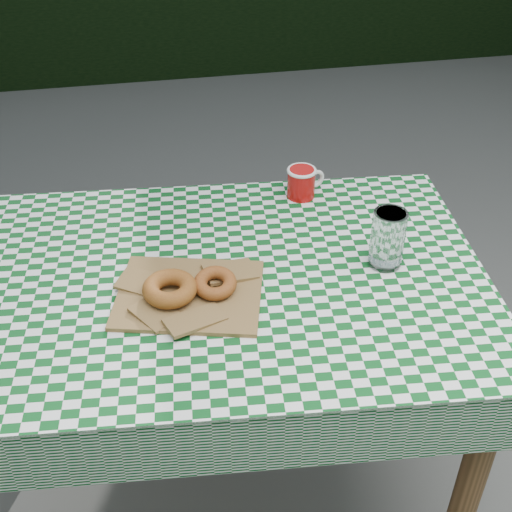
# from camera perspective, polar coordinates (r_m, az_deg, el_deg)

# --- Properties ---
(ground) EXTENTS (60.00, 60.00, 0.00)m
(ground) POSITION_cam_1_polar(r_m,az_deg,el_deg) (2.15, 0.81, -14.26)
(ground) COLOR #5B5A55
(ground) RESTS_ON ground
(table) EXTENTS (1.21, 0.87, 0.75)m
(table) POSITION_cam_1_polar(r_m,az_deg,el_deg) (1.73, -2.79, -11.75)
(table) COLOR brown
(table) RESTS_ON ground
(tablecloth) EXTENTS (1.24, 0.89, 0.01)m
(tablecloth) POSITION_cam_1_polar(r_m,az_deg,el_deg) (1.47, -3.22, -1.85)
(tablecloth) COLOR #0B4B1A
(tablecloth) RESTS_ON table
(paper_bag) EXTENTS (0.35, 0.30, 0.02)m
(paper_bag) POSITION_cam_1_polar(r_m,az_deg,el_deg) (1.41, -5.65, -3.14)
(paper_bag) COLOR olive
(paper_bag) RESTS_ON tablecloth
(bagel_front) EXTENTS (0.15, 0.15, 0.04)m
(bagel_front) POSITION_cam_1_polar(r_m,az_deg,el_deg) (1.39, -7.28, -2.74)
(bagel_front) COLOR #935E1E
(bagel_front) RESTS_ON paper_bag
(bagel_back) EXTENTS (0.11, 0.11, 0.03)m
(bagel_back) POSITION_cam_1_polar(r_m,az_deg,el_deg) (1.40, -3.46, -2.30)
(bagel_back) COLOR #96561F
(bagel_back) RESTS_ON paper_bag
(coffee_mug) EXTENTS (0.18, 0.18, 0.08)m
(coffee_mug) POSITION_cam_1_polar(r_m,az_deg,el_deg) (1.72, 3.84, 6.17)
(coffee_mug) COLOR #A90C0A
(coffee_mug) RESTS_ON tablecloth
(drinking_glass) EXTENTS (0.08, 0.08, 0.13)m
(drinking_glass) POSITION_cam_1_polar(r_m,az_deg,el_deg) (1.49, 11.04, 1.43)
(drinking_glass) COLOR white
(drinking_glass) RESTS_ON tablecloth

